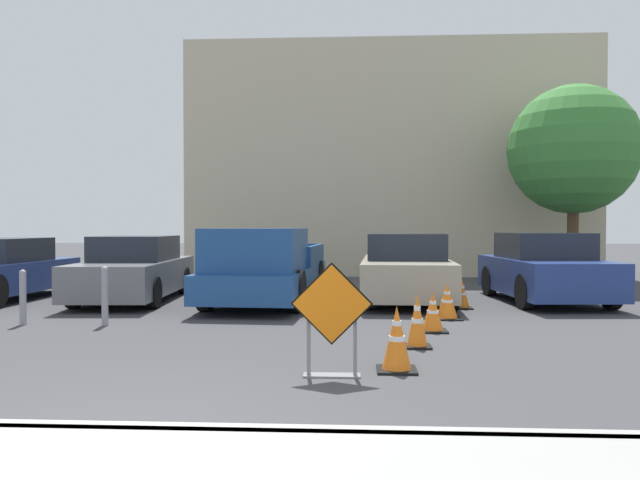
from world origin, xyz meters
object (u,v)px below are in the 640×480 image
at_px(traffic_cone_nearest, 397,339).
at_px(parked_car_second, 135,270).
at_px(parked_car_fourth, 545,270).
at_px(parked_car_third, 406,270).
at_px(road_closed_sign, 332,316).
at_px(bollard_nearest, 105,294).
at_px(traffic_cone_third, 433,313).
at_px(traffic_cone_fifth, 462,294).
at_px(pickup_truck, 265,269).
at_px(traffic_cone_second, 417,321).
at_px(bollard_second, 23,296).
at_px(traffic_cone_fourth, 447,302).

distance_m(traffic_cone_nearest, parked_car_second, 8.60).
bearing_deg(parked_car_fourth, traffic_cone_nearest, 57.70).
bearing_deg(parked_car_third, road_closed_sign, 81.49).
xyz_separation_m(parked_car_fourth, bollard_nearest, (-8.39, -3.77, -0.19)).
relative_size(road_closed_sign, traffic_cone_third, 2.03).
distance_m(traffic_cone_fifth, parked_car_third, 1.61).
height_order(pickup_truck, bollard_nearest, pickup_truck).
bearing_deg(pickup_truck, traffic_cone_second, 123.90).
bearing_deg(road_closed_sign, pickup_truck, 104.57).
height_order(traffic_cone_nearest, parked_car_third, parked_car_third).
relative_size(traffic_cone_third, bollard_second, 0.67).
bearing_deg(traffic_cone_third, pickup_truck, 133.02).
distance_m(traffic_cone_third, traffic_cone_fifth, 2.99).
xyz_separation_m(road_closed_sign, bollard_nearest, (-3.94, 3.39, -0.16)).
xyz_separation_m(pickup_truck, parked_car_fourth, (6.13, 0.69, -0.03)).
bearing_deg(traffic_cone_fourth, bollard_nearest, -169.74).
distance_m(traffic_cone_second, bollard_second, 6.68).
bearing_deg(parked_car_fourth, road_closed_sign, 54.41).
distance_m(pickup_truck, bollard_second, 4.80).
bearing_deg(traffic_cone_third, bollard_second, 177.35).
bearing_deg(bollard_nearest, traffic_cone_second, -17.81).
distance_m(road_closed_sign, traffic_cone_fifth, 6.41).
xyz_separation_m(traffic_cone_nearest, traffic_cone_fourth, (1.18, 4.11, -0.06)).
bearing_deg(traffic_cone_second, traffic_cone_fifth, 72.35).
height_order(traffic_cone_fifth, bollard_nearest, bollard_nearest).
distance_m(traffic_cone_fifth, pickup_truck, 4.18).
distance_m(traffic_cone_third, traffic_cone_fourth, 1.44).
height_order(traffic_cone_second, bollard_nearest, bollard_nearest).
xyz_separation_m(road_closed_sign, traffic_cone_fifth, (2.43, 5.92, -0.40)).
distance_m(traffic_cone_nearest, traffic_cone_fourth, 4.28).
bearing_deg(bollard_nearest, traffic_cone_fifth, 21.59).
distance_m(road_closed_sign, parked_car_second, 8.43).
height_order(traffic_cone_fifth, pickup_truck, pickup_truck).
bearing_deg(traffic_cone_third, parked_car_fourth, 54.06).
relative_size(traffic_cone_nearest, parked_car_third, 0.17).
relative_size(parked_car_second, parked_car_fourth, 1.12).
distance_m(pickup_truck, parked_car_fourth, 6.17).
height_order(parked_car_third, bollard_nearest, parked_car_third).
bearing_deg(road_closed_sign, parked_car_fourth, 58.15).
bearing_deg(parked_car_fourth, traffic_cone_third, 50.33).
bearing_deg(parked_car_fourth, pickup_truck, 2.67).
bearing_deg(bollard_second, road_closed_sign, -32.33).
relative_size(road_closed_sign, traffic_cone_fourth, 2.00).
relative_size(traffic_cone_fourth, bollard_second, 0.68).
height_order(traffic_cone_fourth, parked_car_third, parked_car_third).
bearing_deg(traffic_cone_fifth, road_closed_sign, -112.36).
distance_m(road_closed_sign, bollard_nearest, 5.20).
height_order(road_closed_sign, parked_car_second, parked_car_second).
relative_size(traffic_cone_third, parked_car_second, 0.13).
height_order(traffic_cone_second, traffic_cone_third, traffic_cone_second).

